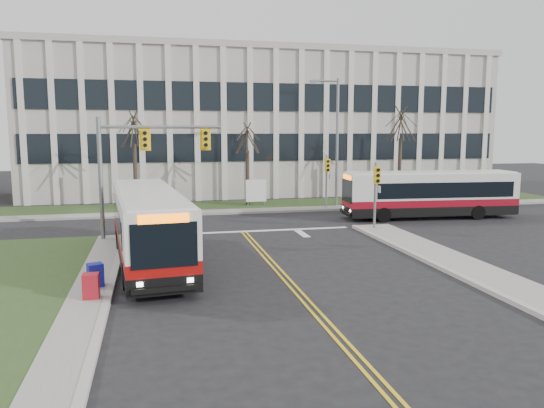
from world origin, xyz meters
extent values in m
plane|color=black|center=(0.00, 0.00, 0.00)|extent=(120.00, 120.00, 0.00)
cube|color=#9E9B93|center=(-7.00, -5.00, 0.07)|extent=(1.20, 26.00, 0.14)
cube|color=#9E9B93|center=(7.50, -5.00, 0.07)|extent=(2.00, 26.00, 0.14)
cube|color=#9E9B93|center=(5.00, 15.20, 0.07)|extent=(44.00, 1.60, 0.14)
cube|color=#32471E|center=(5.00, 18.00, 0.06)|extent=(44.00, 5.00, 0.12)
cube|color=beige|center=(5.00, 30.00, 6.00)|extent=(40.00, 16.00, 12.00)
cylinder|color=slate|center=(-7.30, 7.20, 3.10)|extent=(0.22, 0.22, 6.20)
cylinder|color=slate|center=(-4.30, 7.20, 5.70)|extent=(6.00, 0.16, 0.16)
cube|color=yellow|center=(-5.10, 7.05, 5.10)|extent=(0.34, 0.24, 0.92)
cube|color=yellow|center=(-2.10, 7.05, 5.10)|extent=(0.34, 0.24, 0.92)
cylinder|color=slate|center=(7.20, 7.00, 1.90)|extent=(0.14, 0.14, 3.80)
cube|color=yellow|center=(7.20, 6.80, 3.10)|extent=(0.34, 0.24, 0.92)
cylinder|color=slate|center=(7.20, 15.50, 1.90)|extent=(0.14, 0.14, 3.80)
cube|color=yellow|center=(7.20, 15.30, 3.10)|extent=(0.34, 0.24, 0.92)
cylinder|color=slate|center=(8.20, 16.20, 4.60)|extent=(0.20, 0.20, 9.20)
cylinder|color=slate|center=(7.30, 16.20, 9.00)|extent=(1.80, 0.14, 0.14)
cube|color=slate|center=(6.40, 16.20, 8.95)|extent=(0.50, 0.25, 0.18)
cylinder|color=slate|center=(1.90, 17.50, 0.50)|extent=(0.08, 0.08, 1.00)
cylinder|color=slate|center=(3.10, 17.50, 0.50)|extent=(0.08, 0.08, 1.00)
cube|color=white|center=(2.50, 17.50, 1.20)|extent=(1.50, 0.12, 1.60)
cylinder|color=#42352B|center=(-6.00, 18.00, 2.31)|extent=(0.28, 0.28, 4.62)
cylinder|color=#42352B|center=(2.00, 18.20, 2.05)|extent=(0.28, 0.28, 4.09)
cylinder|color=#42352B|center=(14.00, 18.00, 2.48)|extent=(0.28, 0.28, 4.95)
cube|color=#161B97|center=(-6.80, -1.38, 0.47)|extent=(0.62, 0.59, 0.95)
cube|color=maroon|center=(-6.80, -2.74, 0.47)|extent=(0.51, 0.46, 0.95)
camera|label=1|loc=(-4.69, -20.16, 5.49)|focal=35.00mm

